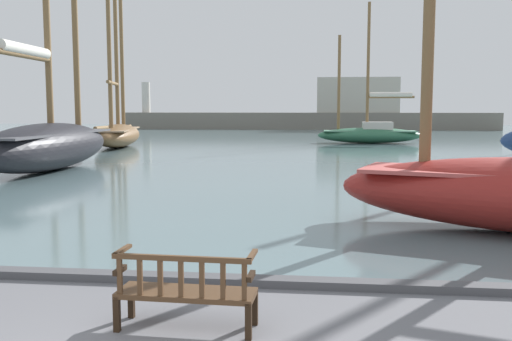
# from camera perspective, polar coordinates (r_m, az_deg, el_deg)

# --- Properties ---
(harbor_water) EXTENTS (100.00, 80.00, 0.08)m
(harbor_water) POSITION_cam_1_polar(r_m,az_deg,el_deg) (48.22, 4.49, 3.22)
(harbor_water) COLOR slate
(harbor_water) RESTS_ON ground
(quay_edge_kerb) EXTENTS (40.00, 0.30, 0.12)m
(quay_edge_kerb) POSITION_cam_1_polar(r_m,az_deg,el_deg) (8.53, -5.36, -10.79)
(quay_edge_kerb) COLOR #4C4C50
(quay_edge_kerb) RESTS_ON ground
(park_bench) EXTENTS (1.62, 0.58, 0.92)m
(park_bench) POSITION_cam_1_polar(r_m,az_deg,el_deg) (6.75, -7.04, -11.77)
(park_bench) COLOR black
(park_bench) RESTS_ON ground
(sailboat_centre_channel) EXTENTS (4.52, 11.62, 11.99)m
(sailboat_centre_channel) POSITION_cam_1_polar(r_m,az_deg,el_deg) (38.09, -13.65, 3.82)
(sailboat_centre_channel) COLOR brown
(sailboat_centre_channel) RESTS_ON harbor_water
(sailboat_mid_port) EXTENTS (2.88, 11.81, 13.76)m
(sailboat_mid_port) POSITION_cam_1_polar(r_m,az_deg,el_deg) (24.41, -20.01, 2.80)
(sailboat_mid_port) COLOR black
(sailboat_mid_port) RESTS_ON harbor_water
(sailboat_mid_starboard) EXTENTS (7.39, 2.25, 9.87)m
(sailboat_mid_starboard) POSITION_cam_1_polar(r_m,az_deg,el_deg) (41.57, 11.32, 3.83)
(sailboat_mid_starboard) COLOR #2D6647
(sailboat_mid_starboard) RESTS_ON harbor_water
(far_breakwater) EXTENTS (43.83, 2.40, 6.13)m
(far_breakwater) POSITION_cam_1_polar(r_m,az_deg,el_deg) (67.68, 6.19, 5.60)
(far_breakwater) COLOR slate
(far_breakwater) RESTS_ON ground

